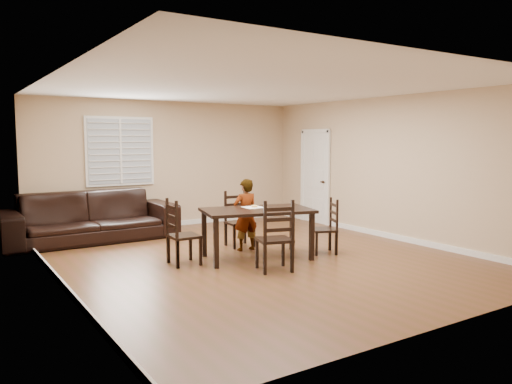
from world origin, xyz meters
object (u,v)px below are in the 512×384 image
chair_near (237,220)px  chair_far (277,240)px  chair_left (177,235)px  child (245,215)px  chair_right (330,228)px  sofa (90,217)px  donut (255,206)px  dining_table (257,214)px

chair_near → chair_far: 1.97m
chair_left → child: 1.44m
chair_left → chair_right: size_ratio=1.10×
chair_far → sofa: 4.05m
donut → chair_far: bearing=-105.3°
chair_right → child: 1.44m
chair_left → child: child is taller
chair_left → donut: chair_left is taller
chair_left → donut: (1.32, -0.11, 0.36)m
dining_table → chair_far: bearing=-90.3°
child → sofa: (-2.03, 2.23, -0.16)m
dining_table → chair_right: bearing=-0.9°
chair_right → sofa: size_ratio=0.29×
chair_left → dining_table: bearing=-100.4°
dining_table → chair_near: size_ratio=1.91×
chair_far → donut: bearing=-89.5°
chair_right → chair_near: bearing=-120.2°
donut → sofa: size_ratio=0.03×
child → donut: child is taller
child → donut: (-0.08, -0.42, 0.21)m
chair_left → sofa: bearing=16.3°
chair_right → chair_far: bearing=-45.5°
chair_near → sofa: bearing=144.6°
chair_near → sofa: (-2.12, 1.78, 0.01)m
dining_table → child: size_ratio=1.53×
child → donut: bearing=80.1°
dining_table → child: 0.62m
chair_left → chair_right: chair_left is taller
dining_table → chair_near: bearing=91.0°
chair_far → donut: size_ratio=10.16×
chair_far → chair_left: size_ratio=1.04×
dining_table → donut: donut is taller
dining_table → sofa: (-1.88, 2.82, -0.25)m
chair_left → child: size_ratio=0.82×
child → dining_table: bearing=77.3°
sofa → child: bearing=-48.6°
donut → sofa: sofa is taller
dining_table → chair_right: 1.31m
chair_right → donut: size_ratio=8.91×
chair_left → chair_right: bearing=-101.4°
chair_near → chair_far: (-0.46, -1.92, 0.03)m
dining_table → chair_right: chair_right is taller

